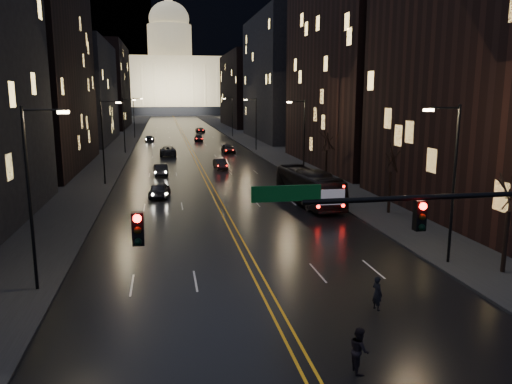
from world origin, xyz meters
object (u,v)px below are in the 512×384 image
traffic_signal (485,227)px  receding_car_a (221,164)px  oncoming_car_b (161,169)px  bus (309,187)px  oncoming_car_a (160,190)px  pedestrian_a (377,293)px  pedestrian_b (359,350)px

traffic_signal → receding_car_a: (-3.41, 49.50, -4.44)m
oncoming_car_b → receding_car_a: size_ratio=1.07×
traffic_signal → bus: (1.89, 27.08, -3.59)m
oncoming_car_a → oncoming_car_b: oncoming_car_a is taller
traffic_signal → oncoming_car_b: size_ratio=4.03×
receding_car_a → pedestrian_a: 44.54m
traffic_signal → oncoming_car_b: traffic_signal is taller
receding_car_a → pedestrian_b: (-0.76, -49.15, 0.16)m
oncoming_car_b → pedestrian_b: (6.91, -45.37, 0.11)m
traffic_signal → pedestrian_b: 5.99m
oncoming_car_a → oncoming_car_b: (0.05, 13.33, -0.03)m
oncoming_car_a → pedestrian_b: size_ratio=2.64×
pedestrian_b → pedestrian_a: bearing=-27.1°
pedestrian_b → bus: bearing=-9.5°
traffic_signal → pedestrian_b: bearing=175.3°
bus → oncoming_car_a: bearing=152.7°
traffic_signal → pedestrian_a: 6.76m
oncoming_car_b → pedestrian_b: pedestrian_b is taller
pedestrian_a → bus: bearing=-25.1°
oncoming_car_a → receding_car_a: 18.76m
traffic_signal → receding_car_a: 49.81m
receding_car_a → oncoming_car_a: bearing=-118.7°
bus → pedestrian_a: bus is taller
pedestrian_a → oncoming_car_a: bearing=2.9°
oncoming_car_a → pedestrian_a: pedestrian_a is taller
oncoming_car_a → pedestrian_b: pedestrian_b is taller
traffic_signal → pedestrian_a: (-1.44, 5.00, -4.32)m
bus → pedestrian_b: bearing=-107.8°
oncoming_car_b → pedestrian_a: (9.63, -40.71, 0.08)m
oncoming_car_a → pedestrian_a: (9.68, -27.39, 0.05)m
bus → oncoming_car_b: size_ratio=2.53×
oncoming_car_a → pedestrian_b: bearing=109.3°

